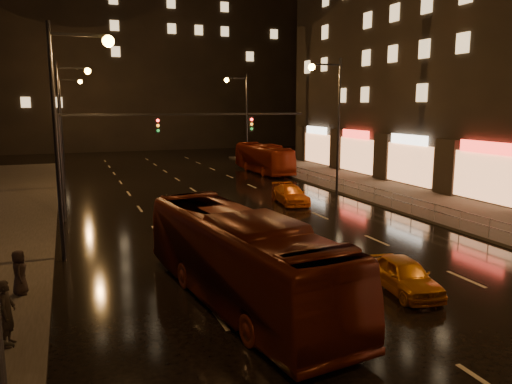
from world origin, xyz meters
The scene contains 12 objects.
ground centered at (0.00, 20.00, 0.00)m, with size 140.00×140.00×0.00m, color black.
sidewalk_right centered at (13.50, 15.00, 0.07)m, with size 7.00×70.00×0.15m, color #38332D.
building_distant centered at (4.00, 72.00, 18.00)m, with size 44.00×16.00×36.00m, color black.
traffic_signal centered at (-5.06, 20.00, 4.74)m, with size 15.31×0.32×6.20m.
streetlight_left centered at (-8.92, -8.00, 6.43)m, with size 2.64×0.50×10.00m.
railing_right centered at (10.20, 18.00, 0.90)m, with size 0.05×56.00×1.00m.
bus_red centered at (-3.95, 4.95, 1.58)m, with size 2.65×11.32×3.15m, color #571A0C.
bus_curb centered at (9.00, 35.48, 1.42)m, with size 2.39×10.22×2.85m, color maroon.
taxi_near centered at (1.90, 3.76, 0.63)m, with size 1.48×3.69×1.26m, color orange.
taxi_far centered at (4.94, 20.14, 0.62)m, with size 1.74×4.27×1.24m, color orange.
pedestrian_a centered at (-11.00, 3.99, 1.09)m, with size 0.68×0.45×1.88m, color black.
pedestrian_c centered at (-11.00, 8.02, 0.94)m, with size 0.78×0.50×1.59m, color black.
Camera 1 is at (-9.19, -10.38, 6.68)m, focal length 35.00 mm.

